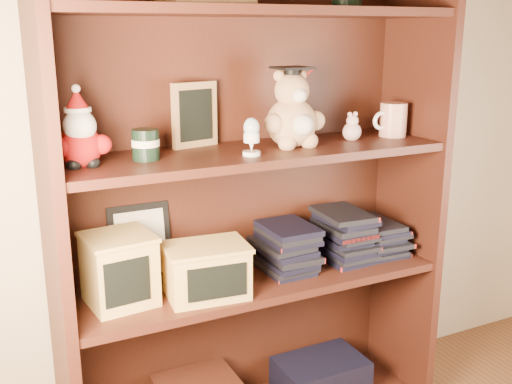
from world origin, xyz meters
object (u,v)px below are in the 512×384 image
grad_teddy_bear (293,116)px  treats_box (119,269)px  bookcase (248,201)px  teacher_mug (393,120)px

grad_teddy_bear → treats_box: grad_teddy_bear is taller
grad_teddy_bear → treats_box: bearing=179.3°
treats_box → bookcase: bearing=7.0°
bookcase → teacher_mug: bearing=-5.8°
grad_teddy_bear → teacher_mug: 0.38m
grad_teddy_bear → treats_box: size_ratio=1.21×
teacher_mug → treats_box: (-0.92, -0.00, -0.35)m
teacher_mug → treats_box: bearing=-179.9°
grad_teddy_bear → teacher_mug: grad_teddy_bear is taller
grad_teddy_bear → treats_box: (-0.54, 0.01, -0.39)m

